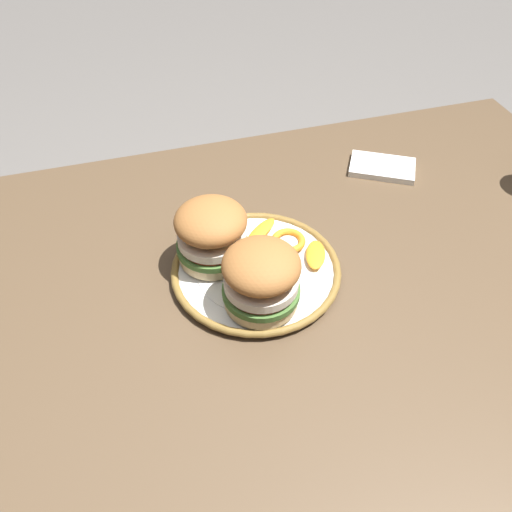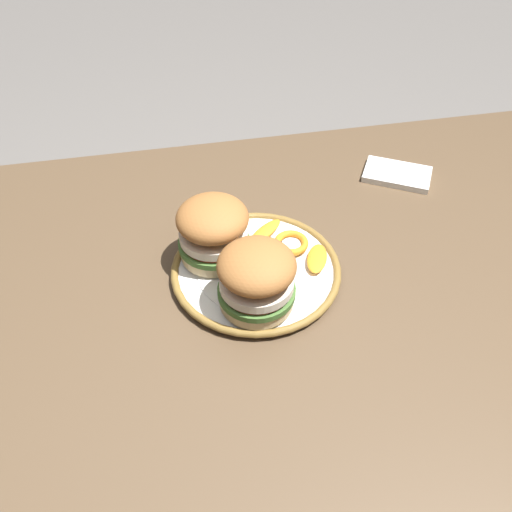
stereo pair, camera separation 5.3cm
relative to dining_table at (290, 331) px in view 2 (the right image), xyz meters
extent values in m
plane|color=slate|center=(0.00, 0.00, -0.66)|extent=(8.00, 8.00, 0.00)
cube|color=brown|center=(0.00, 0.00, 0.10)|extent=(1.28, 0.85, 0.03)
cube|color=brown|center=(-0.58, 0.37, -0.29)|extent=(0.06, 0.06, 0.75)
cube|color=brown|center=(0.58, 0.37, -0.29)|extent=(0.06, 0.06, 0.75)
cylinder|color=white|center=(-0.05, 0.04, 0.12)|extent=(0.25, 0.25, 0.01)
torus|color=olive|center=(-0.05, 0.04, 0.12)|extent=(0.27, 0.27, 0.01)
cylinder|color=white|center=(-0.05, 0.04, 0.12)|extent=(0.19, 0.19, 0.00)
cylinder|color=beige|center=(-0.06, -0.03, 0.14)|extent=(0.11, 0.11, 0.02)
cylinder|color=#477033|center=(-0.06, -0.03, 0.15)|extent=(0.11, 0.11, 0.01)
cylinder|color=#BC3828|center=(-0.06, -0.03, 0.16)|extent=(0.10, 0.10, 0.01)
cylinder|color=silver|center=(-0.06, -0.03, 0.17)|extent=(0.11, 0.11, 0.01)
ellipsoid|color=#A36633|center=(-0.06, -0.03, 0.20)|extent=(0.14, 0.14, 0.05)
cylinder|color=beige|center=(-0.11, 0.08, 0.14)|extent=(0.11, 0.11, 0.02)
cylinder|color=#477033|center=(-0.11, 0.08, 0.15)|extent=(0.11, 0.11, 0.01)
cylinder|color=#BC3828|center=(-0.11, 0.08, 0.16)|extent=(0.10, 0.10, 0.01)
cylinder|color=silver|center=(-0.11, 0.08, 0.17)|extent=(0.11, 0.11, 0.01)
ellipsoid|color=#A36633|center=(-0.11, 0.08, 0.20)|extent=(0.13, 0.13, 0.05)
torus|color=orange|center=(0.01, 0.07, 0.13)|extent=(0.07, 0.07, 0.01)
cylinder|color=#F4E5C6|center=(0.01, 0.07, 0.13)|extent=(0.03, 0.03, 0.00)
ellipsoid|color=orange|center=(0.05, 0.03, 0.13)|extent=(0.05, 0.07, 0.01)
ellipsoid|color=orange|center=(-0.02, 0.11, 0.13)|extent=(0.08, 0.07, 0.01)
cube|color=white|center=(0.27, 0.24, 0.12)|extent=(0.15, 0.13, 0.01)
camera|label=1|loc=(-0.21, -0.52, 0.72)|focal=37.35mm
camera|label=2|loc=(-0.16, -0.53, 0.72)|focal=37.35mm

